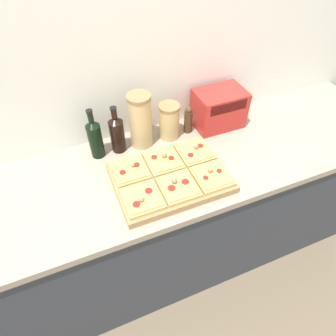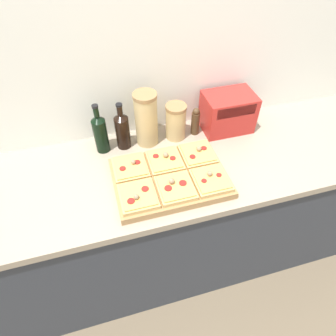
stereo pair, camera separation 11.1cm
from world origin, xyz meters
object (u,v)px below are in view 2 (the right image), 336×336
olive_oil_bottle (100,133)px  pepper_mill (195,121)px  grain_jar_tall (146,119)px  grain_jar_short (176,122)px  cutting_board (170,178)px  wine_bottle (122,130)px  toaster_oven (228,112)px

olive_oil_bottle → pepper_mill: bearing=0.0°
grain_jar_tall → grain_jar_short: 0.16m
grain_jar_short → cutting_board: bearing=-111.6°
grain_jar_tall → cutting_board: bearing=-83.3°
cutting_board → wine_bottle: size_ratio=2.01×
olive_oil_bottle → grain_jar_short: bearing=-0.0°
grain_jar_tall → pepper_mill: grain_jar_tall is taller
wine_bottle → grain_jar_tall: 0.13m
pepper_mill → wine_bottle: bearing=180.0°
cutting_board → grain_jar_short: 0.34m
grain_jar_short → pepper_mill: grain_jar_short is taller
cutting_board → wine_bottle: bearing=118.0°
cutting_board → pepper_mill: pepper_mill is taller
pepper_mill → toaster_oven: size_ratio=0.55×
cutting_board → grain_jar_tall: (-0.04, 0.31, 0.13)m
cutting_board → toaster_oven: 0.52m
grain_jar_short → toaster_oven: 0.30m
wine_bottle → toaster_oven: size_ratio=0.89×
toaster_oven → grain_jar_tall: bearing=179.6°
grain_jar_short → toaster_oven: (0.30, -0.00, 0.01)m
olive_oil_bottle → cutting_board: bearing=-48.3°
cutting_board → toaster_oven: size_ratio=1.80×
wine_bottle → pepper_mill: size_ratio=1.62×
cutting_board → olive_oil_bottle: bearing=131.7°
olive_oil_bottle → toaster_oven: bearing=-0.3°
grain_jar_short → toaster_oven: toaster_oven is taller
wine_bottle → pepper_mill: 0.40m
cutting_board → olive_oil_bottle: olive_oil_bottle is taller
cutting_board → wine_bottle: (-0.16, 0.31, 0.09)m
grain_jar_tall → grain_jar_short: size_ratio=1.48×
olive_oil_bottle → grain_jar_tall: bearing=0.0°
cutting_board → olive_oil_bottle: 0.42m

